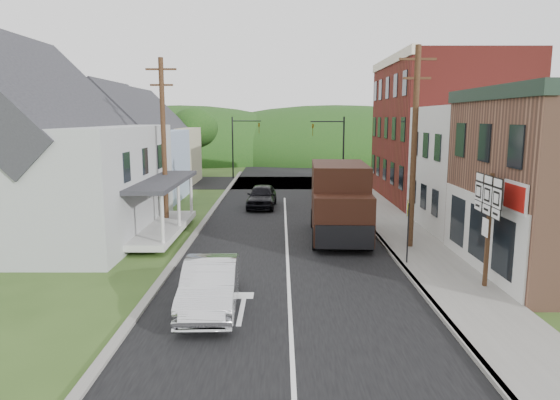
{
  "coord_description": "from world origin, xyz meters",
  "views": [
    {
      "loc": [
        -0.29,
        -18.58,
        5.92
      ],
      "look_at": [
        -0.32,
        3.91,
        2.2
      ],
      "focal_mm": 32.0,
      "sensor_mm": 36.0,
      "label": 1
    }
  ],
  "objects_px": {
    "delivery_van": "(340,201)",
    "warning_sign": "(408,222)",
    "dark_sedan": "(262,196)",
    "silver_sedan": "(210,286)",
    "route_sign_cluster": "(488,214)"
  },
  "relations": [
    {
      "from": "dark_sedan",
      "to": "warning_sign",
      "type": "relative_size",
      "value": 1.72
    },
    {
      "from": "dark_sedan",
      "to": "warning_sign",
      "type": "distance_m",
      "value": 14.7
    },
    {
      "from": "dark_sedan",
      "to": "delivery_van",
      "type": "height_order",
      "value": "delivery_van"
    },
    {
      "from": "dark_sedan",
      "to": "silver_sedan",
      "type": "bearing_deg",
      "value": -89.79
    },
    {
      "from": "silver_sedan",
      "to": "route_sign_cluster",
      "type": "bearing_deg",
      "value": 8.77
    },
    {
      "from": "route_sign_cluster",
      "to": "warning_sign",
      "type": "bearing_deg",
      "value": 126.56
    },
    {
      "from": "route_sign_cluster",
      "to": "delivery_van",
      "type": "bearing_deg",
      "value": 120.37
    },
    {
      "from": "dark_sedan",
      "to": "delivery_van",
      "type": "distance_m",
      "value": 9.53
    },
    {
      "from": "delivery_van",
      "to": "warning_sign",
      "type": "height_order",
      "value": "delivery_van"
    },
    {
      "from": "delivery_van",
      "to": "route_sign_cluster",
      "type": "bearing_deg",
      "value": -58.61
    },
    {
      "from": "silver_sedan",
      "to": "route_sign_cluster",
      "type": "distance_m",
      "value": 9.59
    },
    {
      "from": "silver_sedan",
      "to": "dark_sedan",
      "type": "distance_m",
      "value": 17.9
    },
    {
      "from": "delivery_van",
      "to": "warning_sign",
      "type": "distance_m",
      "value": 5.19
    },
    {
      "from": "dark_sedan",
      "to": "route_sign_cluster",
      "type": "height_order",
      "value": "route_sign_cluster"
    },
    {
      "from": "silver_sedan",
      "to": "warning_sign",
      "type": "distance_m",
      "value": 8.67
    }
  ]
}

